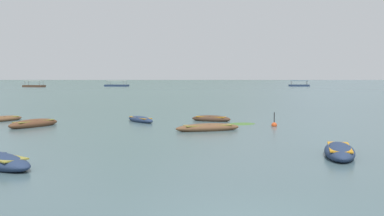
{
  "coord_description": "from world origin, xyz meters",
  "views": [
    {
      "loc": [
        -1.85,
        -8.85,
        3.19
      ],
      "look_at": [
        1.5,
        34.74,
        0.21
      ],
      "focal_mm": 40.56,
      "sensor_mm": 36.0,
      "label": 1
    }
  ],
  "objects_px": {
    "ferry_0": "(117,85)",
    "ferry_1": "(34,86)",
    "rowboat_4": "(2,119)",
    "mooring_buoy": "(274,125)",
    "rowboat_7": "(140,120)",
    "rowboat_6": "(211,119)",
    "ferry_2": "(299,85)",
    "rowboat_1": "(339,151)",
    "rowboat_8": "(34,124)",
    "rowboat_0": "(208,128)"
  },
  "relations": [
    {
      "from": "ferry_0",
      "to": "ferry_1",
      "type": "relative_size",
      "value": 1.17
    },
    {
      "from": "rowboat_4",
      "to": "mooring_buoy",
      "type": "relative_size",
      "value": 3.3
    },
    {
      "from": "rowboat_7",
      "to": "ferry_1",
      "type": "height_order",
      "value": "ferry_1"
    },
    {
      "from": "rowboat_7",
      "to": "ferry_1",
      "type": "xyz_separation_m",
      "value": [
        -45.19,
        134.17,
        0.29
      ]
    },
    {
      "from": "rowboat_4",
      "to": "rowboat_6",
      "type": "bearing_deg",
      "value": -4.25
    },
    {
      "from": "rowboat_6",
      "to": "ferry_1",
      "type": "xyz_separation_m",
      "value": [
        -50.45,
        134.04,
        0.28
      ]
    },
    {
      "from": "rowboat_6",
      "to": "ferry_0",
      "type": "height_order",
      "value": "ferry_0"
    },
    {
      "from": "rowboat_6",
      "to": "rowboat_7",
      "type": "xyz_separation_m",
      "value": [
        -5.27,
        -0.14,
        -0.01
      ]
    },
    {
      "from": "rowboat_7",
      "to": "mooring_buoy",
      "type": "relative_size",
      "value": 3.28
    },
    {
      "from": "ferry_1",
      "to": "ferry_2",
      "type": "relative_size",
      "value": 1.01
    },
    {
      "from": "rowboat_4",
      "to": "ferry_2",
      "type": "height_order",
      "value": "ferry_2"
    },
    {
      "from": "rowboat_1",
      "to": "ferry_1",
      "type": "relative_size",
      "value": 0.45
    },
    {
      "from": "rowboat_6",
      "to": "ferry_0",
      "type": "xyz_separation_m",
      "value": [
        -20.88,
        145.23,
        0.28
      ]
    },
    {
      "from": "rowboat_7",
      "to": "ferry_1",
      "type": "bearing_deg",
      "value": 108.61
    },
    {
      "from": "rowboat_8",
      "to": "ferry_2",
      "type": "xyz_separation_m",
      "value": [
        65.41,
        143.76,
        0.25
      ]
    },
    {
      "from": "rowboat_0",
      "to": "rowboat_4",
      "type": "distance_m",
      "value": 16.38
    },
    {
      "from": "rowboat_4",
      "to": "rowboat_7",
      "type": "relative_size",
      "value": 1.0
    },
    {
      "from": "rowboat_8",
      "to": "mooring_buoy",
      "type": "distance_m",
      "value": 15.98
    },
    {
      "from": "rowboat_1",
      "to": "ferry_1",
      "type": "distance_m",
      "value": 158.55
    },
    {
      "from": "rowboat_0",
      "to": "ferry_1",
      "type": "height_order",
      "value": "ferry_1"
    },
    {
      "from": "rowboat_6",
      "to": "rowboat_8",
      "type": "distance_m",
      "value": 12.51
    },
    {
      "from": "rowboat_7",
      "to": "ferry_0",
      "type": "height_order",
      "value": "ferry_0"
    },
    {
      "from": "rowboat_7",
      "to": "ferry_2",
      "type": "height_order",
      "value": "ferry_2"
    },
    {
      "from": "ferry_1",
      "to": "ferry_2",
      "type": "height_order",
      "value": "same"
    },
    {
      "from": "ferry_1",
      "to": "rowboat_6",
      "type": "bearing_deg",
      "value": -69.37
    },
    {
      "from": "ferry_0",
      "to": "rowboat_7",
      "type": "bearing_deg",
      "value": -83.87
    },
    {
      "from": "rowboat_1",
      "to": "ferry_2",
      "type": "xyz_separation_m",
      "value": [
        49.74,
        155.93,
        0.25
      ]
    },
    {
      "from": "rowboat_8",
      "to": "ferry_1",
      "type": "height_order",
      "value": "ferry_1"
    },
    {
      "from": "rowboat_6",
      "to": "rowboat_8",
      "type": "relative_size",
      "value": 0.85
    },
    {
      "from": "mooring_buoy",
      "to": "ferry_1",
      "type": "bearing_deg",
      "value": 111.46
    },
    {
      "from": "rowboat_4",
      "to": "rowboat_7",
      "type": "bearing_deg",
      "value": -7.13
    },
    {
      "from": "rowboat_1",
      "to": "rowboat_6",
      "type": "distance_m",
      "value": 15.45
    },
    {
      "from": "rowboat_4",
      "to": "mooring_buoy",
      "type": "bearing_deg",
      "value": -14.57
    },
    {
      "from": "ferry_2",
      "to": "mooring_buoy",
      "type": "distance_m",
      "value": 152.98
    },
    {
      "from": "rowboat_8",
      "to": "ferry_2",
      "type": "relative_size",
      "value": 0.43
    },
    {
      "from": "rowboat_6",
      "to": "mooring_buoy",
      "type": "bearing_deg",
      "value": -45.89
    },
    {
      "from": "rowboat_6",
      "to": "mooring_buoy",
      "type": "height_order",
      "value": "mooring_buoy"
    },
    {
      "from": "rowboat_1",
      "to": "mooring_buoy",
      "type": "bearing_deg",
      "value": 88.53
    },
    {
      "from": "rowboat_7",
      "to": "ferry_2",
      "type": "xyz_separation_m",
      "value": [
        58.49,
        141.02,
        0.29
      ]
    },
    {
      "from": "rowboat_6",
      "to": "rowboat_7",
      "type": "height_order",
      "value": "rowboat_6"
    },
    {
      "from": "rowboat_4",
      "to": "rowboat_8",
      "type": "distance_m",
      "value": 5.35
    },
    {
      "from": "ferry_2",
      "to": "ferry_0",
      "type": "bearing_deg",
      "value": 176.64
    },
    {
      "from": "rowboat_1",
      "to": "rowboat_6",
      "type": "height_order",
      "value": "rowboat_1"
    },
    {
      "from": "rowboat_0",
      "to": "rowboat_6",
      "type": "relative_size",
      "value": 1.34
    },
    {
      "from": "rowboat_7",
      "to": "ferry_1",
      "type": "distance_m",
      "value": 141.58
    },
    {
      "from": "rowboat_4",
      "to": "ferry_1",
      "type": "xyz_separation_m",
      "value": [
        -34.78,
        132.87,
        0.29
      ]
    },
    {
      "from": "rowboat_8",
      "to": "ferry_2",
      "type": "height_order",
      "value": "ferry_2"
    },
    {
      "from": "rowboat_1",
      "to": "ferry_0",
      "type": "bearing_deg",
      "value": 98.64
    },
    {
      "from": "rowboat_1",
      "to": "mooring_buoy",
      "type": "relative_size",
      "value": 3.73
    },
    {
      "from": "rowboat_1",
      "to": "rowboat_8",
      "type": "height_order",
      "value": "rowboat_8"
    }
  ]
}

